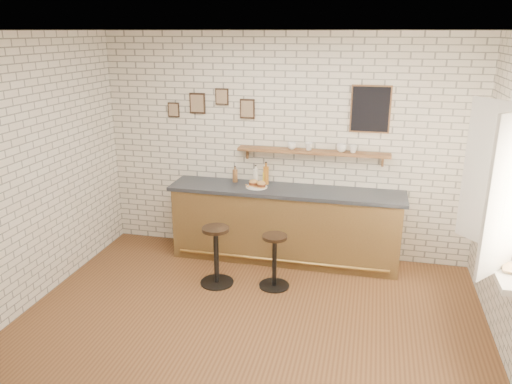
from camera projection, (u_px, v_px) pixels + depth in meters
ground at (248, 326)px, 5.31m from camera, size 5.00×5.00×0.00m
bar_counter at (285, 224)px, 6.71m from camera, size 3.10×0.65×1.01m
sandwich_plate at (257, 187)px, 6.61m from camera, size 0.28×0.28×0.01m
ciabatta_sandwich at (257, 184)px, 6.60m from camera, size 0.26×0.18×0.08m
potato_chips at (255, 186)px, 6.62m from camera, size 0.25×0.19×0.00m
bitters_bottle_brown at (235, 175)px, 6.83m from camera, size 0.07×0.07×0.23m
bitters_bottle_white at (256, 176)px, 6.76m from camera, size 0.07×0.07×0.25m
bitters_bottle_amber at (266, 175)px, 6.72m from camera, size 0.07×0.07×0.31m
condiment_bottle_yellow at (265, 178)px, 6.74m from camera, size 0.07×0.07×0.21m
bar_stool_left at (216, 254)px, 6.08m from camera, size 0.41×0.41×0.74m
bar_stool_right at (274, 259)px, 6.02m from camera, size 0.38×0.38×0.67m
wall_shelf at (313, 152)px, 6.53m from camera, size 2.00×0.18×0.18m
shelf_cup_a at (292, 146)px, 6.56m from camera, size 0.16×0.16×0.09m
shelf_cup_b at (309, 146)px, 6.51m from camera, size 0.13×0.13×0.10m
shelf_cup_c at (342, 148)px, 6.42m from camera, size 0.16×0.16×0.10m
shelf_cup_d at (353, 149)px, 6.39m from camera, size 0.13×0.13×0.09m
back_wall_decor at (302, 107)px, 6.46m from camera, size 2.96×0.02×0.56m
window_sill at (497, 260)px, 4.79m from camera, size 0.20×1.35×0.06m
casement_window at (505, 185)px, 4.56m from camera, size 0.40×1.30×1.56m
book_lower at (502, 268)px, 4.53m from camera, size 0.20×0.23×0.02m
book_upper at (502, 266)px, 4.53m from camera, size 0.20×0.24×0.02m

